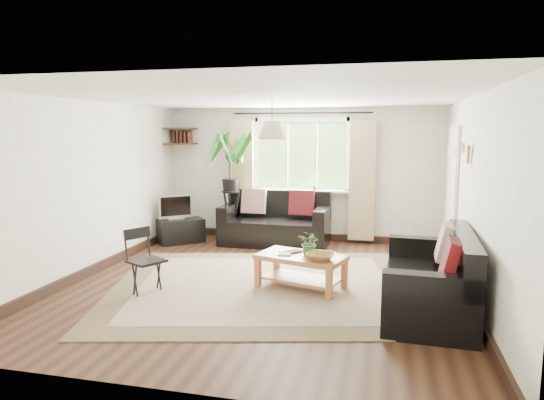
% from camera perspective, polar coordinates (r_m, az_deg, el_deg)
% --- Properties ---
extents(floor, '(5.50, 5.50, 0.00)m').
position_cam_1_polar(floor, '(6.45, -0.83, -9.77)').
color(floor, black).
rests_on(floor, ground).
extents(ceiling, '(5.50, 5.50, 0.00)m').
position_cam_1_polar(ceiling, '(6.15, -0.87, 12.03)').
color(ceiling, white).
rests_on(ceiling, floor).
extents(wall_back, '(5.00, 0.02, 2.40)m').
position_cam_1_polar(wall_back, '(8.86, 3.49, 3.03)').
color(wall_back, beige).
rests_on(wall_back, floor).
extents(wall_front, '(5.00, 0.02, 2.40)m').
position_cam_1_polar(wall_front, '(3.62, -11.56, -4.43)').
color(wall_front, beige).
rests_on(wall_front, floor).
extents(wall_left, '(0.02, 5.50, 2.40)m').
position_cam_1_polar(wall_left, '(7.21, -20.50, 1.38)').
color(wall_left, beige).
rests_on(wall_left, floor).
extents(wall_right, '(0.02, 5.50, 2.40)m').
position_cam_1_polar(wall_right, '(6.09, 22.63, 0.13)').
color(wall_right, beige).
rests_on(wall_right, floor).
extents(rug, '(4.58, 4.16, 0.02)m').
position_cam_1_polar(rug, '(6.32, -0.64, -10.03)').
color(rug, beige).
rests_on(rug, floor).
extents(window, '(2.50, 0.16, 2.16)m').
position_cam_1_polar(window, '(8.80, 3.47, 5.27)').
color(window, white).
rests_on(window, wall_back).
extents(door, '(0.06, 0.96, 2.06)m').
position_cam_1_polar(door, '(7.78, 20.34, 0.35)').
color(door, silver).
rests_on(door, wall_right).
extents(corner_shelf, '(0.50, 0.50, 0.34)m').
position_cam_1_polar(corner_shelf, '(9.25, -10.73, 7.39)').
color(corner_shelf, black).
rests_on(corner_shelf, wall_back).
extents(pendant_lamp, '(0.36, 0.36, 0.54)m').
position_cam_1_polar(pendant_lamp, '(6.53, 0.00, 8.72)').
color(pendant_lamp, beige).
rests_on(pendant_lamp, ceiling).
extents(wall_sconce, '(0.12, 0.12, 0.28)m').
position_cam_1_polar(wall_sconce, '(6.33, 21.83, 5.37)').
color(wall_sconce, beige).
rests_on(wall_sconce, wall_right).
extents(sofa_back, '(1.88, 0.96, 0.88)m').
position_cam_1_polar(sofa_back, '(8.53, 0.36, -2.32)').
color(sofa_back, black).
rests_on(sofa_back, floor).
extents(sofa_right, '(1.85, 0.99, 0.85)m').
position_cam_1_polar(sofa_right, '(5.63, 17.92, -8.31)').
color(sofa_right, black).
rests_on(sofa_right, floor).
extents(coffee_table, '(1.20, 0.87, 0.44)m').
position_cam_1_polar(coffee_table, '(6.18, 3.42, -8.44)').
color(coffee_table, '#965831').
rests_on(coffee_table, floor).
extents(table_plant, '(0.36, 0.34, 0.31)m').
position_cam_1_polar(table_plant, '(6.08, 4.49, -5.06)').
color(table_plant, '#35692A').
rests_on(table_plant, coffee_table).
extents(bowl, '(0.41, 0.41, 0.09)m').
position_cam_1_polar(bowl, '(5.90, 5.76, -6.63)').
color(bowl, olive).
rests_on(bowl, coffee_table).
extents(book_a, '(0.20, 0.24, 0.02)m').
position_cam_1_polar(book_a, '(6.16, 0.74, -6.28)').
color(book_a, silver).
rests_on(book_a, coffee_table).
extents(book_b, '(0.25, 0.25, 0.02)m').
position_cam_1_polar(book_b, '(6.31, 2.16, -5.91)').
color(book_b, '#542F21').
rests_on(book_b, coffee_table).
extents(tv_stand, '(0.88, 0.85, 0.42)m').
position_cam_1_polar(tv_stand, '(8.85, -10.68, -3.59)').
color(tv_stand, black).
rests_on(tv_stand, floor).
extents(tv, '(0.59, 0.54, 0.46)m').
position_cam_1_polar(tv, '(8.81, -11.29, -0.73)').
color(tv, '#A5A5AA').
rests_on(tv, tv_stand).
extents(palm_stand, '(0.96, 0.96, 1.99)m').
position_cam_1_polar(palm_stand, '(8.74, -4.89, 1.60)').
color(palm_stand, black).
rests_on(palm_stand, floor).
extents(folding_chair, '(0.56, 0.56, 0.80)m').
position_cam_1_polar(folding_chair, '(6.13, -14.54, -7.09)').
color(folding_chair, black).
rests_on(folding_chair, floor).
extents(sill_plant, '(0.14, 0.10, 0.27)m').
position_cam_1_polar(sill_plant, '(8.72, 4.97, 2.04)').
color(sill_plant, '#2D6023').
rests_on(sill_plant, window).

